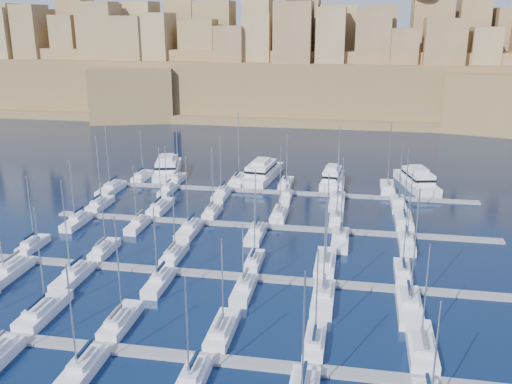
% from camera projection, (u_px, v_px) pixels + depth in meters
% --- Properties ---
extents(ground, '(600.00, 600.00, 0.00)m').
position_uv_depth(ground, '(258.00, 248.00, 97.61)').
color(ground, black).
rests_on(ground, ground).
extents(pontoon_near, '(84.00, 2.00, 0.40)m').
position_uv_depth(pontoon_near, '(207.00, 359.00, 65.58)').
color(pontoon_near, slate).
rests_on(pontoon_near, ground).
extents(pontoon_mid_near, '(84.00, 2.00, 0.40)m').
position_uv_depth(pontoon_mid_near, '(245.00, 277.00, 86.27)').
color(pontoon_mid_near, slate).
rests_on(pontoon_mid_near, ground).
extents(pontoon_mid_far, '(84.00, 2.00, 0.40)m').
position_uv_depth(pontoon_mid_far, '(268.00, 226.00, 106.96)').
color(pontoon_mid_far, slate).
rests_on(pontoon_mid_far, ground).
extents(pontoon_far, '(84.00, 2.00, 0.40)m').
position_uv_depth(pontoon_far, '(283.00, 192.00, 127.65)').
color(pontoon_far, slate).
rests_on(pontoon_far, ground).
extents(sailboat_1, '(3.09, 10.32, 15.21)m').
position_uv_depth(sailboat_1, '(43.00, 311.00, 75.16)').
color(sailboat_1, white).
rests_on(sailboat_1, ground).
extents(sailboat_2, '(2.72, 9.08, 14.97)m').
position_uv_depth(sailboat_2, '(121.00, 321.00, 72.71)').
color(sailboat_2, white).
rests_on(sailboat_2, ground).
extents(sailboat_3, '(2.75, 9.16, 13.00)m').
position_uv_depth(sailboat_3, '(222.00, 331.00, 70.49)').
color(sailboat_3, white).
rests_on(sailboat_3, ground).
extents(sailboat_4, '(2.39, 7.98, 12.82)m').
position_uv_depth(sailboat_4, '(315.00, 342.00, 67.99)').
color(sailboat_4, white).
rests_on(sailboat_4, ground).
extents(sailboat_5, '(3.16, 10.54, 13.80)m').
position_uv_depth(sailboat_5, '(421.00, 346.00, 67.04)').
color(sailboat_5, white).
rests_on(sailboat_5, ground).
extents(sailboat_8, '(2.79, 9.32, 13.91)m').
position_uv_depth(sailboat_8, '(80.00, 371.00, 62.40)').
color(sailboat_8, white).
rests_on(sailboat_8, ground).
extents(sailboat_9, '(2.65, 8.85, 13.65)m').
position_uv_depth(sailboat_9, '(191.00, 382.00, 60.49)').
color(sailboat_9, white).
rests_on(sailboat_9, ground).
extents(sailboat_12, '(2.28, 7.60, 13.08)m').
position_uv_depth(sailboat_12, '(33.00, 245.00, 96.96)').
color(sailboat_12, white).
rests_on(sailboat_12, ground).
extents(sailboat_13, '(2.43, 8.11, 12.47)m').
position_uv_depth(sailboat_13, '(104.00, 250.00, 95.01)').
color(sailboat_13, white).
rests_on(sailboat_13, ground).
extents(sailboat_14, '(2.54, 8.47, 12.52)m').
position_uv_depth(sailboat_14, '(174.00, 254.00, 93.11)').
color(sailboat_14, white).
rests_on(sailboat_14, ground).
extents(sailboat_15, '(2.28, 7.60, 11.27)m').
position_uv_depth(sailboat_15, '(254.00, 261.00, 90.44)').
color(sailboat_15, white).
rests_on(sailboat_15, ground).
extents(sailboat_16, '(3.07, 10.22, 15.41)m').
position_uv_depth(sailboat_16, '(325.00, 263.00, 89.73)').
color(sailboat_16, white).
rests_on(sailboat_16, ground).
extents(sailboat_17, '(2.40, 7.99, 11.39)m').
position_uv_depth(sailboat_17, '(403.00, 272.00, 86.71)').
color(sailboat_17, white).
rests_on(sailboat_17, ground).
extents(sailboat_18, '(3.21, 10.70, 15.59)m').
position_uv_depth(sailboat_18, '(7.00, 273.00, 86.30)').
color(sailboat_18, white).
rests_on(sailboat_18, ground).
extents(sailboat_19, '(2.83, 9.44, 16.24)m').
position_uv_depth(sailboat_19, '(73.00, 276.00, 85.10)').
color(sailboat_19, white).
rests_on(sailboat_19, ground).
extents(sailboat_20, '(2.51, 8.36, 12.86)m').
position_uv_depth(sailboat_20, '(159.00, 282.00, 83.36)').
color(sailboat_20, white).
rests_on(sailboat_20, ground).
extents(sailboat_21, '(2.52, 8.40, 11.11)m').
position_uv_depth(sailboat_21, '(244.00, 289.00, 81.18)').
color(sailboat_21, white).
rests_on(sailboat_21, ground).
extents(sailboat_22, '(2.94, 9.80, 15.43)m').
position_uv_depth(sailboat_22, '(323.00, 298.00, 78.60)').
color(sailboat_22, white).
rests_on(sailboat_22, ground).
extents(sailboat_23, '(3.18, 10.59, 17.80)m').
position_uv_depth(sailboat_23, '(409.00, 306.00, 76.26)').
color(sailboat_23, white).
rests_on(sailboat_23, ground).
extents(sailboat_24, '(2.64, 8.81, 15.34)m').
position_uv_depth(sailboat_24, '(100.00, 204.00, 117.91)').
color(sailboat_24, white).
rests_on(sailboat_24, ground).
extents(sailboat_25, '(2.90, 9.66, 13.38)m').
position_uv_depth(sailboat_25, '(160.00, 207.00, 116.10)').
color(sailboat_25, white).
rests_on(sailboat_25, ground).
extents(sailboat_26, '(2.45, 8.18, 14.17)m').
position_uv_depth(sailboat_26, '(212.00, 211.00, 113.52)').
color(sailboat_26, white).
rests_on(sailboat_26, ground).
extents(sailboat_27, '(2.79, 9.28, 14.81)m').
position_uv_depth(sailboat_27, '(279.00, 215.00, 111.75)').
color(sailboat_27, white).
rests_on(sailboat_27, ground).
extents(sailboat_28, '(2.50, 8.33, 14.02)m').
position_uv_depth(sailboat_28, '(336.00, 219.00, 109.42)').
color(sailboat_28, white).
rests_on(sailboat_28, ground).
extents(sailboat_29, '(3.18, 10.60, 14.98)m').
position_uv_depth(sailboat_29, '(404.00, 221.00, 108.31)').
color(sailboat_29, white).
rests_on(sailboat_29, ground).
extents(sailboat_30, '(2.60, 8.67, 13.31)m').
position_uv_depth(sailboat_30, '(77.00, 222.00, 108.00)').
color(sailboat_30, white).
rests_on(sailboat_30, ground).
extents(sailboat_31, '(2.37, 7.91, 12.61)m').
position_uv_depth(sailboat_31, '(138.00, 225.00, 106.30)').
color(sailboat_31, white).
rests_on(sailboat_31, ground).
extents(sailboat_32, '(2.89, 9.63, 14.95)m').
position_uv_depth(sailboat_32, '(189.00, 230.00, 103.75)').
color(sailboat_32, white).
rests_on(sailboat_32, ground).
extents(sailboat_33, '(2.72, 9.06, 13.05)m').
position_uv_depth(sailboat_33, '(256.00, 234.00, 101.92)').
color(sailboat_33, white).
rests_on(sailboat_33, ground).
extents(sailboat_34, '(2.89, 9.63, 15.94)m').
position_uv_depth(sailboat_34, '(340.00, 240.00, 99.11)').
color(sailboat_34, white).
rests_on(sailboat_34, ground).
extents(sailboat_35, '(2.62, 8.72, 14.10)m').
position_uv_depth(sailboat_35, '(407.00, 243.00, 97.61)').
color(sailboat_35, white).
rests_on(sailboat_35, ground).
extents(sailboat_36, '(2.58, 8.60, 12.34)m').
position_uv_depth(sailboat_36, '(142.00, 177.00, 138.38)').
color(sailboat_36, white).
rests_on(sailboat_36, ground).
extents(sailboat_37, '(2.36, 7.85, 12.60)m').
position_uv_depth(sailboat_37, '(178.00, 179.00, 136.49)').
color(sailboat_37, white).
rests_on(sailboat_37, ground).
extents(sailboat_38, '(3.05, 10.18, 17.15)m').
position_uv_depth(sailboat_38, '(238.00, 180.00, 135.06)').
color(sailboat_38, white).
rests_on(sailboat_38, ground).
extents(sailboat_39, '(2.66, 8.87, 12.74)m').
position_uv_depth(sailboat_39, '(286.00, 184.00, 132.51)').
color(sailboat_39, white).
rests_on(sailboat_39, ground).
extents(sailboat_40, '(3.10, 10.33, 14.60)m').
position_uv_depth(sailboat_40, '(337.00, 185.00, 131.17)').
color(sailboat_40, white).
rests_on(sailboat_40, ground).
extents(sailboat_41, '(2.99, 9.97, 15.98)m').
position_uv_depth(sailboat_41, '(387.00, 188.00, 129.08)').
color(sailboat_41, white).
rests_on(sailboat_41, ground).
extents(sailboat_42, '(3.11, 10.38, 15.78)m').
position_uv_depth(sailboat_42, '(111.00, 189.00, 128.29)').
color(sailboat_42, white).
rests_on(sailboat_42, ground).
extents(sailboat_43, '(2.30, 7.66, 11.38)m').
position_uv_depth(sailboat_43, '(168.00, 190.00, 127.39)').
color(sailboat_43, white).
rests_on(sailboat_43, ground).
extents(sailboat_44, '(2.66, 8.88, 14.13)m').
position_uv_depth(sailboat_44, '(222.00, 194.00, 124.67)').
color(sailboat_44, white).
rests_on(sailboat_44, ground).
extents(sailboat_45, '(2.21, 7.36, 10.92)m').
position_uv_depth(sailboat_45, '(286.00, 197.00, 122.97)').
color(sailboat_45, white).
rests_on(sailboat_45, ground).
extents(sailboat_46, '(3.06, 10.19, 13.95)m').
position_uv_depth(sailboat_46, '(337.00, 201.00, 119.79)').
color(sailboat_46, white).
rests_on(sailboat_46, ground).
extents(sailboat_47, '(2.78, 9.27, 14.02)m').
position_uv_depth(sailboat_47, '(398.00, 204.00, 118.08)').
color(sailboat_47, white).
rests_on(sailboat_47, ground).
extents(motor_yacht_a, '(10.19, 20.03, 5.25)m').
position_uv_depth(motor_yacht_a, '(167.00, 168.00, 142.51)').
color(motor_yacht_a, white).
rests_on(motor_yacht_a, ground).
extents(motor_yacht_b, '(8.01, 20.30, 5.25)m').
position_uv_depth(motor_yacht_b, '(262.00, 172.00, 138.69)').
color(motor_yacht_b, white).
rests_on(motor_yacht_b, ground).
extents(motor_yacht_c, '(5.24, 14.36, 5.25)m').
position_uv_depth(motor_yacht_c, '(332.00, 178.00, 133.20)').
color(motor_yacht_c, white).
rests_on(motor_yacht_c, ground).
extents(motor_yacht_d, '(9.69, 18.89, 5.25)m').
position_uv_depth(motor_yacht_d, '(417.00, 180.00, 131.72)').
color(motor_yacht_d, white).
rests_on(motor_yacht_d, ground).
extents(fortified_city, '(460.00, 108.95, 59.52)m').
position_uv_depth(fortified_city, '(322.00, 74.00, 239.30)').
color(fortified_city, brown).
rests_on(fortified_city, ground).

